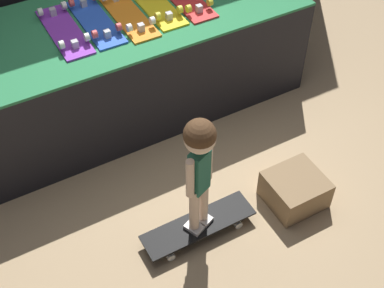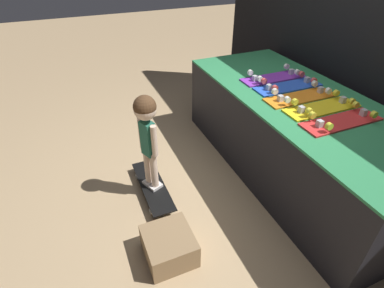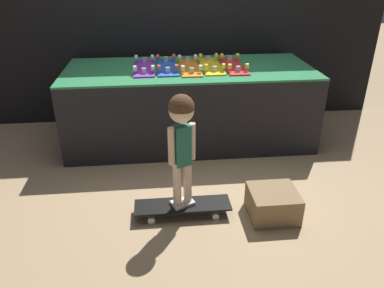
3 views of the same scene
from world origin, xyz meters
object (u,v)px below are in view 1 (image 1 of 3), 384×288
object	(u,v)px
skateboard_purple_on_rack	(64,30)
skateboard_on_floor	(198,226)
skateboard_yellow_on_rack	(155,4)
skateboard_blue_on_rack	(95,21)
child	(199,158)
skateboard_orange_on_rack	(128,15)
storage_box	(295,190)

from	to	relation	value
skateboard_purple_on_rack	skateboard_on_floor	size ratio (longest dim) A/B	0.88
skateboard_purple_on_rack	skateboard_yellow_on_rack	distance (m)	0.67
skateboard_yellow_on_rack	skateboard_blue_on_rack	bearing A→B (deg)	178.73
skateboard_blue_on_rack	skateboard_on_floor	size ratio (longest dim) A/B	0.88
child	skateboard_yellow_on_rack	bearing A→B (deg)	50.97
child	skateboard_orange_on_rack	bearing A→B (deg)	59.84
skateboard_orange_on_rack	skateboard_on_floor	size ratio (longest dim) A/B	0.88
skateboard_blue_on_rack	skateboard_orange_on_rack	xyz separation A→B (m)	(0.22, -0.04, 0.00)
skateboard_orange_on_rack	storage_box	world-z (taller)	skateboard_orange_on_rack
skateboard_yellow_on_rack	skateboard_on_floor	distance (m)	1.59
skateboard_purple_on_rack	skateboard_on_floor	world-z (taller)	skateboard_purple_on_rack
skateboard_purple_on_rack	skateboard_blue_on_rack	xyz separation A→B (m)	(0.22, 0.00, 0.00)
skateboard_purple_on_rack	storage_box	bearing A→B (deg)	-56.67
skateboard_purple_on_rack	skateboard_yellow_on_rack	world-z (taller)	same
skateboard_blue_on_rack	storage_box	xyz separation A→B (m)	(0.72, -1.44, -0.70)
skateboard_purple_on_rack	skateboard_on_floor	distance (m)	1.56
skateboard_on_floor	skateboard_purple_on_rack	bearing A→B (deg)	101.00
skateboard_yellow_on_rack	storage_box	size ratio (longest dim) A/B	1.82
skateboard_blue_on_rack	skateboard_orange_on_rack	size ratio (longest dim) A/B	1.00
skateboard_purple_on_rack	skateboard_on_floor	bearing A→B (deg)	-79.00
skateboard_purple_on_rack	skateboard_on_floor	xyz separation A→B (m)	(0.26, -1.35, -0.73)
skateboard_purple_on_rack	skateboard_yellow_on_rack	size ratio (longest dim) A/B	1.00
storage_box	skateboard_blue_on_rack	bearing A→B (deg)	116.57
skateboard_yellow_on_rack	storage_box	xyz separation A→B (m)	(0.27, -1.43, -0.70)
skateboard_purple_on_rack	skateboard_blue_on_rack	world-z (taller)	same
skateboard_purple_on_rack	child	size ratio (longest dim) A/B	0.74
child	storage_box	distance (m)	0.91
skateboard_on_floor	storage_box	size ratio (longest dim) A/B	2.06
skateboard_blue_on_rack	child	size ratio (longest dim) A/B	0.74
storage_box	skateboard_yellow_on_rack	bearing A→B (deg)	100.77
skateboard_purple_on_rack	skateboard_yellow_on_rack	bearing A→B (deg)	-0.43
skateboard_blue_on_rack	skateboard_orange_on_rack	bearing A→B (deg)	-10.39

